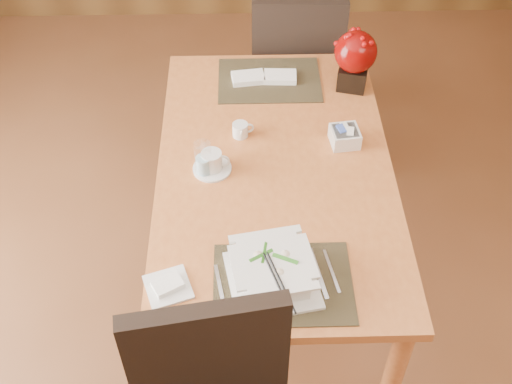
{
  "coord_description": "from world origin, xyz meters",
  "views": [
    {
      "loc": [
        -0.12,
        -1.17,
        2.45
      ],
      "look_at": [
        -0.08,
        0.35,
        0.87
      ],
      "focal_mm": 45.0,
      "sensor_mm": 36.0,
      "label": 1
    }
  ],
  "objects_px": {
    "creamer_jug": "(240,130)",
    "bread_plate": "(168,287)",
    "sugar_caddy": "(345,137)",
    "dining_table": "(275,184)",
    "soup_setting": "(272,272)",
    "berry_decor": "(355,57)",
    "far_chair": "(296,67)",
    "water_glass": "(203,159)",
    "coffee_cup": "(212,163)"
  },
  "relations": [
    {
      "from": "sugar_caddy",
      "to": "bread_plate",
      "type": "xyz_separation_m",
      "value": [
        -0.65,
        -0.69,
        -0.03
      ]
    },
    {
      "from": "soup_setting",
      "to": "water_glass",
      "type": "relative_size",
      "value": 2.2
    },
    {
      "from": "soup_setting",
      "to": "creamer_jug",
      "type": "xyz_separation_m",
      "value": [
        -0.1,
        0.73,
        -0.03
      ]
    },
    {
      "from": "berry_decor",
      "to": "far_chair",
      "type": "bearing_deg",
      "value": 115.32
    },
    {
      "from": "coffee_cup",
      "to": "dining_table",
      "type": "bearing_deg",
      "value": 2.5
    },
    {
      "from": "water_glass",
      "to": "coffee_cup",
      "type": "bearing_deg",
      "value": 33.04
    },
    {
      "from": "soup_setting",
      "to": "water_glass",
      "type": "distance_m",
      "value": 0.56
    },
    {
      "from": "soup_setting",
      "to": "coffee_cup",
      "type": "relative_size",
      "value": 2.19
    },
    {
      "from": "creamer_jug",
      "to": "berry_decor",
      "type": "height_order",
      "value": "berry_decor"
    },
    {
      "from": "dining_table",
      "to": "sugar_caddy",
      "type": "relative_size",
      "value": 13.82
    },
    {
      "from": "creamer_jug",
      "to": "water_glass",
      "type": "bearing_deg",
      "value": -134.31
    },
    {
      "from": "water_glass",
      "to": "creamer_jug",
      "type": "height_order",
      "value": "water_glass"
    },
    {
      "from": "soup_setting",
      "to": "berry_decor",
      "type": "height_order",
      "value": "berry_decor"
    },
    {
      "from": "bread_plate",
      "to": "far_chair",
      "type": "bearing_deg",
      "value": 70.63
    },
    {
      "from": "dining_table",
      "to": "water_glass",
      "type": "height_order",
      "value": "water_glass"
    },
    {
      "from": "creamer_jug",
      "to": "far_chair",
      "type": "distance_m",
      "value": 0.83
    },
    {
      "from": "soup_setting",
      "to": "water_glass",
      "type": "height_order",
      "value": "water_glass"
    },
    {
      "from": "sugar_caddy",
      "to": "berry_decor",
      "type": "relative_size",
      "value": 0.41
    },
    {
      "from": "bread_plate",
      "to": "soup_setting",
      "type": "bearing_deg",
      "value": 2.25
    },
    {
      "from": "creamer_jug",
      "to": "sugar_caddy",
      "type": "distance_m",
      "value": 0.42
    },
    {
      "from": "creamer_jug",
      "to": "sugar_caddy",
      "type": "height_order",
      "value": "sugar_caddy"
    },
    {
      "from": "soup_setting",
      "to": "creamer_jug",
      "type": "height_order",
      "value": "soup_setting"
    },
    {
      "from": "dining_table",
      "to": "creamer_jug",
      "type": "bearing_deg",
      "value": 125.53
    },
    {
      "from": "water_glass",
      "to": "sugar_caddy",
      "type": "relative_size",
      "value": 1.36
    },
    {
      "from": "soup_setting",
      "to": "sugar_caddy",
      "type": "xyz_separation_m",
      "value": [
        0.32,
        0.67,
        -0.02
      ]
    },
    {
      "from": "dining_table",
      "to": "creamer_jug",
      "type": "relative_size",
      "value": 18.59
    },
    {
      "from": "creamer_jug",
      "to": "sugar_caddy",
      "type": "bearing_deg",
      "value": -18.96
    },
    {
      "from": "coffee_cup",
      "to": "water_glass",
      "type": "bearing_deg",
      "value": -146.96
    },
    {
      "from": "soup_setting",
      "to": "berry_decor",
      "type": "relative_size",
      "value": 1.22
    },
    {
      "from": "dining_table",
      "to": "water_glass",
      "type": "xyz_separation_m",
      "value": [
        -0.27,
        -0.03,
        0.17
      ]
    },
    {
      "from": "sugar_caddy",
      "to": "far_chair",
      "type": "height_order",
      "value": "far_chair"
    },
    {
      "from": "soup_setting",
      "to": "sugar_caddy",
      "type": "distance_m",
      "value": 0.74
    },
    {
      "from": "creamer_jug",
      "to": "bread_plate",
      "type": "relative_size",
      "value": 0.58
    },
    {
      "from": "coffee_cup",
      "to": "berry_decor",
      "type": "height_order",
      "value": "berry_decor"
    },
    {
      "from": "sugar_caddy",
      "to": "dining_table",
      "type": "bearing_deg",
      "value": -155.23
    },
    {
      "from": "coffee_cup",
      "to": "far_chair",
      "type": "bearing_deg",
      "value": 67.34
    },
    {
      "from": "dining_table",
      "to": "berry_decor",
      "type": "distance_m",
      "value": 0.66
    },
    {
      "from": "coffee_cup",
      "to": "berry_decor",
      "type": "xyz_separation_m",
      "value": [
        0.6,
        0.51,
        0.11
      ]
    },
    {
      "from": "water_glass",
      "to": "creamer_jug",
      "type": "distance_m",
      "value": 0.26
    },
    {
      "from": "water_glass",
      "to": "bread_plate",
      "type": "distance_m",
      "value": 0.54
    },
    {
      "from": "berry_decor",
      "to": "creamer_jug",
      "type": "bearing_deg",
      "value": -147.01
    },
    {
      "from": "dining_table",
      "to": "berry_decor",
      "type": "bearing_deg",
      "value": 54.5
    },
    {
      "from": "sugar_caddy",
      "to": "bread_plate",
      "type": "relative_size",
      "value": 0.78
    },
    {
      "from": "soup_setting",
      "to": "berry_decor",
      "type": "bearing_deg",
      "value": 59.19
    },
    {
      "from": "coffee_cup",
      "to": "creamer_jug",
      "type": "bearing_deg",
      "value": 60.76
    },
    {
      "from": "dining_table",
      "to": "far_chair",
      "type": "height_order",
      "value": "far_chair"
    },
    {
      "from": "creamer_jug",
      "to": "far_chair",
      "type": "bearing_deg",
      "value": 57.77
    },
    {
      "from": "dining_table",
      "to": "soup_setting",
      "type": "distance_m",
      "value": 0.56
    },
    {
      "from": "creamer_jug",
      "to": "bread_plate",
      "type": "height_order",
      "value": "creamer_jug"
    },
    {
      "from": "creamer_jug",
      "to": "coffee_cup",
      "type": "bearing_deg",
      "value": -130.63
    }
  ]
}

